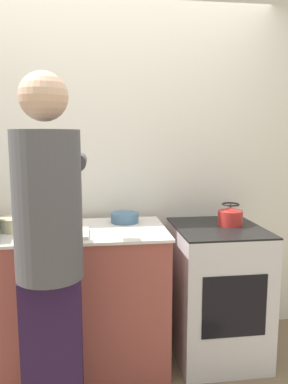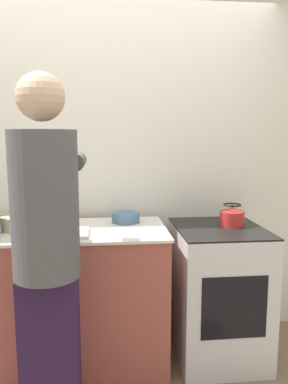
{
  "view_description": "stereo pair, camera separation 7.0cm",
  "coord_description": "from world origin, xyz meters",
  "px_view_note": "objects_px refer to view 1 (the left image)",
  "views": [
    {
      "loc": [
        -0.09,
        -2.07,
        1.53
      ],
      "look_at": [
        0.23,
        0.22,
        1.19
      ],
      "focal_mm": 35.0,
      "sensor_mm": 36.0,
      "label": 1
    },
    {
      "loc": [
        -0.02,
        -2.08,
        1.53
      ],
      "look_at": [
        0.23,
        0.22,
        1.19
      ],
      "focal_mm": 35.0,
      "sensor_mm": 36.0,
      "label": 2
    }
  ],
  "objects_px": {
    "oven": "(216,291)",
    "knife": "(54,232)",
    "cutting_board": "(62,234)",
    "bowl_prep": "(13,224)",
    "kettle": "(230,216)",
    "person": "(49,247)"
  },
  "relations": [
    {
      "from": "cutting_board",
      "to": "kettle",
      "type": "relative_size",
      "value": 1.86
    },
    {
      "from": "knife",
      "to": "oven",
      "type": "bearing_deg",
      "value": -16.96
    },
    {
      "from": "oven",
      "to": "bowl_prep",
      "type": "relative_size",
      "value": 5.24
    },
    {
      "from": "cutting_board",
      "to": "oven",
      "type": "bearing_deg",
      "value": 8.81
    },
    {
      "from": "bowl_prep",
      "to": "kettle",
      "type": "bearing_deg",
      "value": 1.62
    },
    {
      "from": "oven",
      "to": "kettle",
      "type": "relative_size",
      "value": 5.41
    },
    {
      "from": "cutting_board",
      "to": "kettle",
      "type": "bearing_deg",
      "value": 9.84
    },
    {
      "from": "kettle",
      "to": "bowl_prep",
      "type": "height_order",
      "value": "kettle"
    },
    {
      "from": "oven",
      "to": "person",
      "type": "xyz_separation_m",
      "value": [
        -1.06,
        -0.6,
        0.54
      ]
    },
    {
      "from": "cutting_board",
      "to": "bowl_prep",
      "type": "height_order",
      "value": "bowl_prep"
    },
    {
      "from": "knife",
      "to": "kettle",
      "type": "xyz_separation_m",
      "value": [
        1.18,
        0.19,
        0.02
      ]
    },
    {
      "from": "cutting_board",
      "to": "knife",
      "type": "bearing_deg",
      "value": 167.48
    },
    {
      "from": "person",
      "to": "knife",
      "type": "distance_m",
      "value": 0.46
    },
    {
      "from": "oven",
      "to": "person",
      "type": "height_order",
      "value": "person"
    },
    {
      "from": "cutting_board",
      "to": "bowl_prep",
      "type": "bearing_deg",
      "value": 153.68
    },
    {
      "from": "person",
      "to": "bowl_prep",
      "type": "bearing_deg",
      "value": 115.79
    },
    {
      "from": "oven",
      "to": "bowl_prep",
      "type": "xyz_separation_m",
      "value": [
        -1.35,
        -0.01,
        0.52
      ]
    },
    {
      "from": "knife",
      "to": "bowl_prep",
      "type": "xyz_separation_m",
      "value": [
        -0.26,
        0.14,
        0.02
      ]
    },
    {
      "from": "kettle",
      "to": "bowl_prep",
      "type": "xyz_separation_m",
      "value": [
        -1.45,
        -0.04,
        -0.0
      ]
    },
    {
      "from": "oven",
      "to": "knife",
      "type": "relative_size",
      "value": 5.1
    },
    {
      "from": "oven",
      "to": "cutting_board",
      "type": "xyz_separation_m",
      "value": [
        -1.04,
        -0.16,
        0.49
      ]
    },
    {
      "from": "cutting_board",
      "to": "person",
      "type": "bearing_deg",
      "value": -93.27
    }
  ]
}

